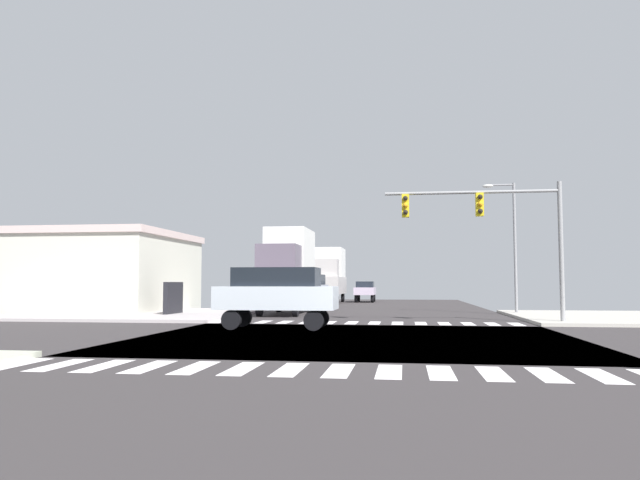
% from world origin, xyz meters
% --- Properties ---
extents(ground, '(90.00, 90.00, 0.05)m').
position_xyz_m(ground, '(0.00, 0.00, -0.03)').
color(ground, '#343031').
extents(sidewalk_corner_nw, '(12.00, 12.00, 0.14)m').
position_xyz_m(sidewalk_corner_nw, '(-13.00, 12.00, 0.07)').
color(sidewalk_corner_nw, '#B1A8A9').
rests_on(sidewalk_corner_nw, ground).
extents(crosswalk_near, '(13.50, 2.00, 0.01)m').
position_xyz_m(crosswalk_near, '(-0.25, -7.30, 0.00)').
color(crosswalk_near, white).
rests_on(crosswalk_near, ground).
extents(crosswalk_far, '(13.50, 2.00, 0.01)m').
position_xyz_m(crosswalk_far, '(-0.25, 7.30, 0.00)').
color(crosswalk_far, white).
rests_on(crosswalk_far, ground).
extents(traffic_signal_mast, '(7.55, 0.55, 6.11)m').
position_xyz_m(traffic_signal_mast, '(5.20, 7.46, 4.55)').
color(traffic_signal_mast, gray).
rests_on(traffic_signal_mast, ground).
extents(street_lamp, '(1.78, 0.32, 7.31)m').
position_xyz_m(street_lamp, '(7.39, 15.14, 4.43)').
color(street_lamp, gray).
rests_on(street_lamp, ground).
extents(bank_building, '(15.99, 10.10, 4.81)m').
position_xyz_m(bank_building, '(-19.14, 15.17, 2.41)').
color(bank_building, beige).
rests_on(bank_building, ground).
extents(box_truck_nearside_1, '(2.40, 7.20, 4.85)m').
position_xyz_m(box_truck_nearside_1, '(-5.00, 14.30, 2.56)').
color(box_truck_nearside_1, black).
rests_on(box_truck_nearside_1, ground).
extents(suv_farside_1, '(4.60, 1.96, 2.34)m').
position_xyz_m(suv_farside_1, '(-3.32, 3.50, 1.39)').
color(suv_farside_1, black).
rests_on(suv_farside_1, ground).
extents(box_truck_crossing_2, '(2.40, 7.20, 4.85)m').
position_xyz_m(box_truck_crossing_2, '(-5.00, 33.79, 2.56)').
color(box_truck_crossing_2, black).
rests_on(box_truck_crossing_2, ground).
extents(sedan_leading_1, '(1.80, 4.30, 1.88)m').
position_xyz_m(sedan_leading_1, '(-2.00, 36.21, 1.12)').
color(sedan_leading_1, black).
rests_on(sedan_leading_1, ground).
extents(suv_trailing_2, '(1.96, 4.60, 2.34)m').
position_xyz_m(suv_trailing_2, '(-5.00, 22.97, 1.39)').
color(suv_trailing_2, black).
rests_on(suv_trailing_2, ground).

